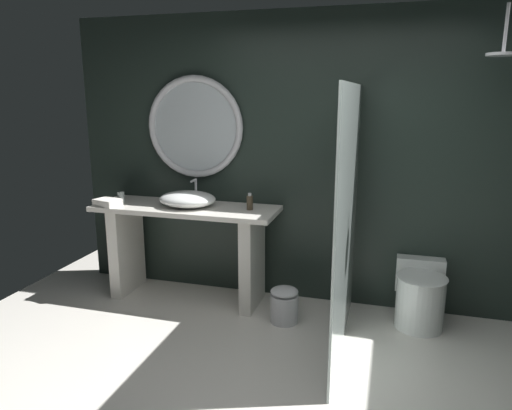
{
  "coord_description": "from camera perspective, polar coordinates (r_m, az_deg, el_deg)",
  "views": [
    {
      "loc": [
        0.58,
        -2.33,
        1.9
      ],
      "look_at": [
        -0.37,
        0.95,
        1.09
      ],
      "focal_mm": 33.32,
      "sensor_mm": 36.0,
      "label": 1
    }
  ],
  "objects": [
    {
      "name": "soap_dispenser",
      "position": [
        4.19,
        -0.76,
        0.33
      ],
      "size": [
        0.06,
        0.06,
        0.15
      ],
      "color": "#3D3323",
      "rests_on": "vanity_counter"
    },
    {
      "name": "vanity_counter",
      "position": [
        4.47,
        -8.33,
        -4.17
      ],
      "size": [
        1.7,
        0.57,
        0.89
      ],
      "color": "silver",
      "rests_on": "ground_plane"
    },
    {
      "name": "folded_hand_towel",
      "position": [
        4.55,
        -17.39,
        0.31
      ],
      "size": [
        0.26,
        0.22,
        0.06
      ],
      "primitive_type": "cube",
      "rotation": [
        0.0,
        0.0,
        -0.25
      ],
      "color": "silver",
      "rests_on": "vanity_counter"
    },
    {
      "name": "vessel_sink",
      "position": [
        4.35,
        -8.22,
        0.72
      ],
      "size": [
        0.52,
        0.43,
        0.22
      ],
      "color": "white",
      "rests_on": "vanity_counter"
    },
    {
      "name": "waste_bin",
      "position": [
        4.11,
        3.41,
        -11.83
      ],
      "size": [
        0.24,
        0.24,
        0.31
      ],
      "color": "silver",
      "rests_on": "ground_plane"
    },
    {
      "name": "shower_glass_panel",
      "position": [
        3.54,
        10.84,
        -1.96
      ],
      "size": [
        0.02,
        1.55,
        1.97
      ],
      "primitive_type": "cube",
      "color": "silver",
      "rests_on": "ground_plane"
    },
    {
      "name": "rain_shower_head",
      "position": [
        3.88,
        27.57,
        16.15
      ],
      "size": [
        0.23,
        0.23,
        0.35
      ],
      "color": "silver"
    },
    {
      "name": "tumbler_cup",
      "position": [
        4.7,
        -15.9,
        0.97
      ],
      "size": [
        0.07,
        0.07,
        0.09
      ],
      "primitive_type": "cylinder",
      "color": "silver",
      "rests_on": "vanity_counter"
    },
    {
      "name": "toilet",
      "position": [
        4.25,
        19.09,
        -10.13
      ],
      "size": [
        0.41,
        0.59,
        0.52
      ],
      "color": "white",
      "rests_on": "ground_plane"
    },
    {
      "name": "round_wall_mirror",
      "position": [
        4.52,
        -7.37,
        9.26
      ],
      "size": [
        0.95,
        0.06,
        0.95
      ],
      "color": "silver"
    },
    {
      "name": "back_wall_panel",
      "position": [
        4.31,
        8.31,
        5.15
      ],
      "size": [
        4.8,
        0.1,
        2.6
      ],
      "primitive_type": "cube",
      "color": "#1E2823",
      "rests_on": "ground_plane"
    }
  ]
}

